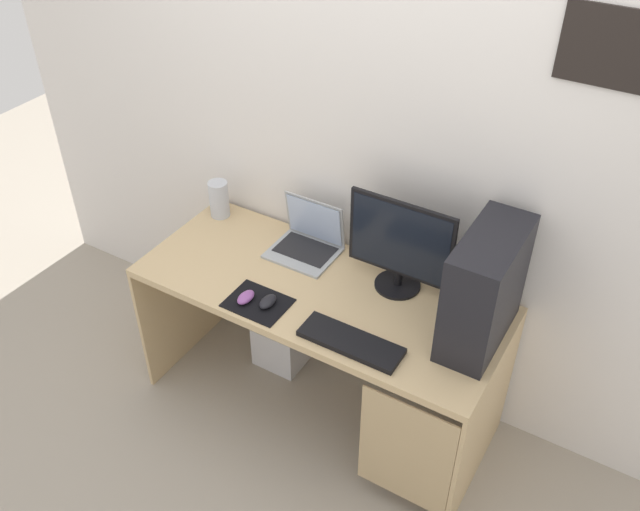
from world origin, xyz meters
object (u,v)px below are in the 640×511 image
at_px(keyboard, 351,342).
at_px(subwoofer, 283,341).
at_px(laptop, 307,241).
at_px(monitor, 400,246).
at_px(mouse_left, 268,302).
at_px(speaker, 219,199).
at_px(mouse_right, 246,297).
at_px(pc_tower, 485,289).

relative_size(keyboard, subwoofer, 1.72).
xyz_separation_m(laptop, keyboard, (0.47, -0.43, -0.04)).
relative_size(monitor, subwoofer, 1.90).
bearing_deg(mouse_left, speaker, 143.18).
bearing_deg(mouse_right, subwoofer, 103.82).
xyz_separation_m(monitor, mouse_right, (-0.50, -0.41, -0.20)).
xyz_separation_m(monitor, laptop, (-0.47, 0.03, -0.17)).
bearing_deg(laptop, mouse_right, -94.36).
relative_size(keyboard, mouse_left, 4.38).
xyz_separation_m(speaker, keyboard, (0.99, -0.45, -0.08)).
xyz_separation_m(keyboard, mouse_left, (-0.41, 0.02, 0.01)).
distance_m(pc_tower, keyboard, 0.55).
bearing_deg(monitor, mouse_left, -136.64).
distance_m(mouse_left, subwoofer, 0.78).
bearing_deg(pc_tower, subwoofer, 174.71).
height_order(pc_tower, monitor, pc_tower).
distance_m(keyboard, subwoofer, 0.96).
distance_m(pc_tower, mouse_right, 0.98).
relative_size(pc_tower, speaker, 2.59).
height_order(mouse_left, mouse_right, same).
distance_m(laptop, subwoofer, 0.69).
xyz_separation_m(keyboard, subwoofer, (-0.60, 0.39, -0.64)).
bearing_deg(speaker, monitor, -2.80).
relative_size(speaker, mouse_left, 1.94).
height_order(keyboard, subwoofer, keyboard).
xyz_separation_m(speaker, mouse_right, (0.48, -0.46, -0.07)).
relative_size(monitor, keyboard, 1.10).
distance_m(speaker, subwoofer, 0.82).
xyz_separation_m(monitor, subwoofer, (-0.60, -0.01, -0.85)).
xyz_separation_m(mouse_right, subwoofer, (-0.10, 0.40, -0.65)).
bearing_deg(subwoofer, pc_tower, -5.29).
height_order(monitor, speaker, monitor).
bearing_deg(monitor, laptop, 176.76).
bearing_deg(subwoofer, laptop, 15.82).
relative_size(laptop, keyboard, 0.72).
bearing_deg(keyboard, laptop, 137.27).
height_order(laptop, speaker, laptop).
bearing_deg(mouse_right, monitor, 39.21).
height_order(monitor, subwoofer, monitor).
distance_m(speaker, keyboard, 1.09).
relative_size(laptop, speaker, 1.61).
bearing_deg(mouse_right, keyboard, 0.57).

